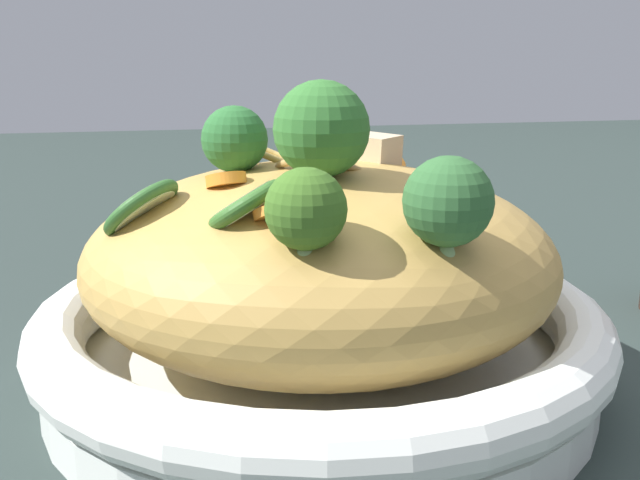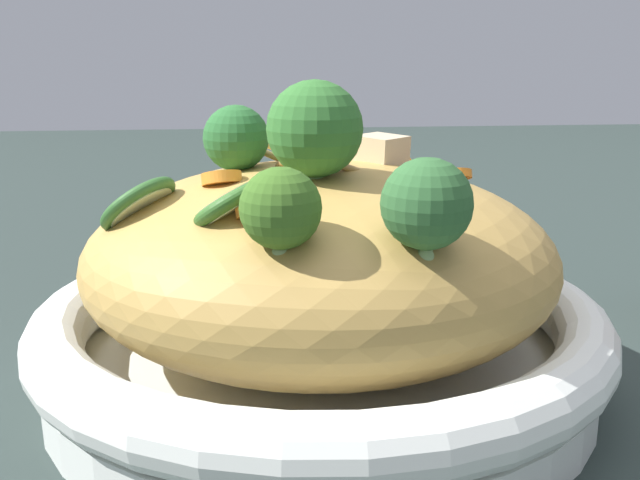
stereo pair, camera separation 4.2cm
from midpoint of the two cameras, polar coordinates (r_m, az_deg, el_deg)
ground_plane at (r=0.45m, az=2.72°, el=-10.98°), size 3.00×3.00×0.00m
serving_bowl at (r=0.44m, az=2.77°, el=-7.56°), size 0.33×0.33×0.06m
noodle_heap at (r=0.42m, az=2.83°, el=-1.42°), size 0.27×0.27×0.12m
broccoli_florets at (r=0.36m, az=3.16°, el=6.12°), size 0.13×0.16×0.08m
carrot_coins at (r=0.42m, az=4.25°, el=4.92°), size 0.16×0.18×0.02m
zucchini_slices at (r=0.37m, az=-7.60°, el=2.74°), size 0.10×0.10×0.04m
chicken_chunks at (r=0.45m, az=6.12°, el=6.59°), size 0.05×0.05×0.02m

